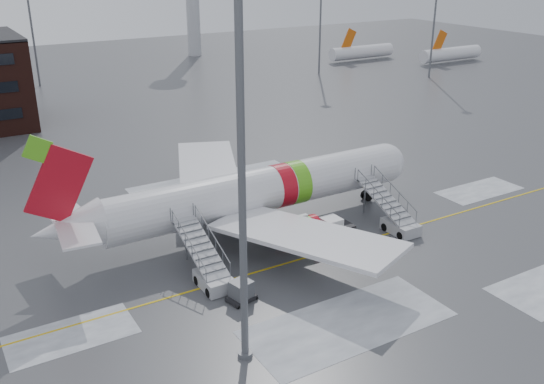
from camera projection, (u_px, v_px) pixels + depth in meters
ground at (332, 243)px, 50.67m from camera, size 260.00×260.00×0.00m
airliner at (251, 193)px, 51.99m from camera, size 35.03×32.97×11.18m
airstair_fwd at (395, 218)px, 52.78m from camera, size 2.05×7.70×3.48m
airstair_aft at (209, 270)px, 44.27m from camera, size 2.05×7.70×3.48m
pushback_tug at (334, 228)px, 51.64m from camera, size 3.12×2.36×1.76m
uld_container at (241, 292)px, 42.11m from camera, size 2.14×1.76×1.53m
light_mast_near at (241, 137)px, 31.49m from camera, size 1.20×1.20×26.78m
light_mast_far_ne at (321, 1)px, 114.91m from camera, size 1.20×1.20×24.25m
light_mast_far_n at (29, 6)px, 103.87m from camera, size 1.20×1.20×24.25m
light_mast_far_e at (436, 2)px, 111.37m from camera, size 1.20×1.20×24.25m
distant_aircraft at (391, 63)px, 131.41m from camera, size 35.00×18.00×8.00m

